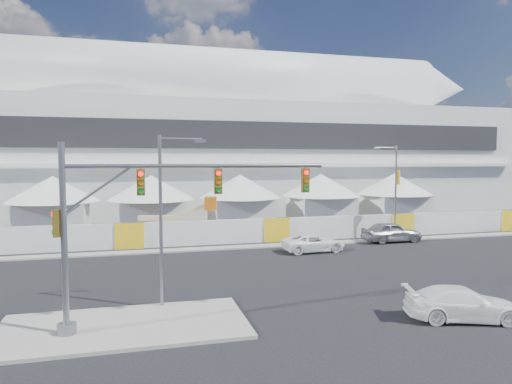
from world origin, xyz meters
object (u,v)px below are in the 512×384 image
object	(u,v)px
sedan_silver	(391,232)
streetlight_curb	(394,186)
pickup_near	(463,304)
traffic_mast	(126,225)
boom_lift	(157,231)
pickup_curb	(313,243)
lot_car_b	(428,222)
streetlight_median	(165,208)

from	to	relation	value
sedan_silver	streetlight_curb	bearing A→B (deg)	-39.90
sedan_silver	streetlight_curb	world-z (taller)	streetlight_curb
pickup_near	traffic_mast	world-z (taller)	traffic_mast
boom_lift	pickup_curb	bearing A→B (deg)	-17.96
lot_car_b	streetlight_median	xyz separation A→B (m)	(-27.05, -18.28, 3.97)
streetlight_curb	sedan_silver	bearing A→B (deg)	-130.23
pickup_curb	pickup_near	world-z (taller)	pickup_near
sedan_silver	streetlight_curb	size ratio (longest dim) A/B	0.62
streetlight_median	boom_lift	bearing A→B (deg)	89.02
streetlight_curb	boom_lift	bearing A→B (deg)	169.92
pickup_near	boom_lift	size ratio (longest dim) A/B	0.62
pickup_curb	streetlight_median	distance (m)	16.13
sedan_silver	lot_car_b	distance (m)	9.46
traffic_mast	streetlight_curb	size ratio (longest dim) A/B	1.34
pickup_near	lot_car_b	size ratio (longest dim) A/B	1.18
streetlight_median	boom_lift	world-z (taller)	streetlight_median
pickup_curb	streetlight_median	bearing A→B (deg)	129.53
streetlight_curb	traffic_mast	bearing A→B (deg)	-143.63
lot_car_b	traffic_mast	xyz separation A→B (m)	(-28.73, -20.94, 3.63)
lot_car_b	boom_lift	bearing A→B (deg)	106.60
traffic_mast	streetlight_curb	distance (m)	26.92
sedan_silver	pickup_curb	world-z (taller)	sedan_silver
pickup_near	traffic_mast	xyz separation A→B (m)	(-13.94, 2.21, 3.63)
pickup_curb	boom_lift	xyz separation A→B (m)	(-11.28, 6.30, 0.38)
sedan_silver	pickup_near	distance (m)	18.94
pickup_near	sedan_silver	bearing A→B (deg)	-4.74
traffic_mast	boom_lift	size ratio (longest dim) A/B	1.40
boom_lift	pickup_near	bearing A→B (deg)	-49.84
pickup_near	streetlight_curb	size ratio (longest dim) A/B	0.60
pickup_near	traffic_mast	bearing A→B (deg)	98.56
pickup_near	boom_lift	distance (m)	24.76
pickup_curb	streetlight_curb	xyz separation A→B (m)	(8.43, 2.80, 4.06)
traffic_mast	boom_lift	world-z (taller)	traffic_mast
pickup_curb	pickup_near	distance (m)	15.38
lot_car_b	streetlight_median	world-z (taller)	streetlight_median
streetlight_median	streetlight_curb	distance (m)	24.02
pickup_curb	pickup_near	xyz separation A→B (m)	(0.70, -15.37, 0.04)
pickup_curb	lot_car_b	world-z (taller)	lot_car_b
boom_lift	streetlight_median	bearing A→B (deg)	-79.75
streetlight_median	streetlight_curb	xyz separation A→B (m)	(20.00, 13.30, 0.04)
streetlight_median	boom_lift	xyz separation A→B (m)	(0.29, 16.80, -3.63)
sedan_silver	pickup_curb	xyz separation A→B (m)	(-7.88, -2.15, -0.19)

